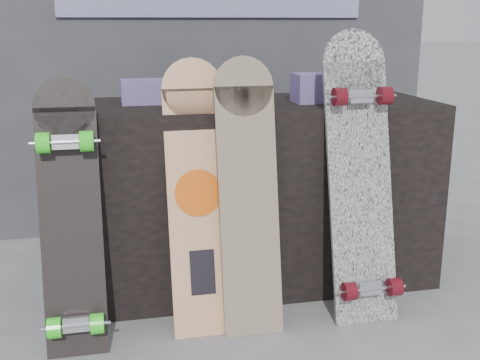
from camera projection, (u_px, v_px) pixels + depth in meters
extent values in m
plane|color=slate|center=(276.00, 331.00, 2.27)|extent=(60.00, 60.00, 0.00)
cube|color=black|center=(246.00, 193.00, 2.64)|extent=(1.60, 0.60, 0.80)
cube|color=#37383D|center=(211.00, 27.00, 3.26)|extent=(2.40, 0.20, 2.20)
cube|color=#463A77|center=(143.00, 92.00, 2.47)|extent=(0.18, 0.12, 0.10)
cube|color=#463A77|center=(311.00, 88.00, 2.52)|extent=(0.14, 0.14, 0.12)
cube|color=#D1B78C|center=(215.00, 95.00, 2.53)|extent=(0.22, 0.10, 0.06)
cube|color=#C4B884|center=(199.00, 213.00, 2.22)|extent=(0.23, 0.24, 0.89)
cylinder|color=#C4B884|center=(192.00, 89.00, 2.22)|extent=(0.23, 0.07, 0.23)
cylinder|color=#EB590E|center=(198.00, 193.00, 2.21)|extent=(0.17, 0.05, 0.17)
cube|color=black|center=(203.00, 272.00, 2.22)|extent=(0.09, 0.04, 0.16)
cube|color=beige|center=(249.00, 212.00, 2.21)|extent=(0.22, 0.20, 0.90)
cylinder|color=beige|center=(244.00, 86.00, 2.19)|extent=(0.22, 0.06, 0.22)
cube|color=white|center=(360.00, 192.00, 2.32)|extent=(0.25, 0.27, 0.98)
cylinder|color=white|center=(354.00, 62.00, 2.31)|extent=(0.25, 0.08, 0.25)
cube|color=silver|center=(370.00, 288.00, 2.29)|extent=(0.09, 0.04, 0.06)
cylinder|color=#500B14|center=(349.00, 291.00, 2.25)|extent=(0.05, 0.07, 0.07)
cylinder|color=#500B14|center=(394.00, 287.00, 2.28)|extent=(0.05, 0.07, 0.07)
cube|color=silver|center=(360.00, 97.00, 2.27)|extent=(0.09, 0.04, 0.06)
cylinder|color=#500B14|center=(339.00, 97.00, 2.24)|extent=(0.05, 0.07, 0.07)
cylinder|color=#500B14|center=(385.00, 96.00, 2.27)|extent=(0.05, 0.07, 0.07)
cube|color=black|center=(72.00, 232.00, 2.08)|extent=(0.21, 0.21, 0.85)
cylinder|color=black|center=(64.00, 107.00, 2.07)|extent=(0.21, 0.06, 0.21)
cube|color=silver|center=(76.00, 324.00, 2.05)|extent=(0.09, 0.04, 0.06)
cylinder|color=#33F722|center=(54.00, 328.00, 2.02)|extent=(0.04, 0.07, 0.07)
cylinder|color=#33F722|center=(97.00, 324.00, 2.05)|extent=(0.04, 0.07, 0.07)
cube|color=silver|center=(65.00, 142.00, 2.03)|extent=(0.09, 0.04, 0.06)
cylinder|color=#33F722|center=(43.00, 143.00, 2.00)|extent=(0.04, 0.07, 0.07)
cylinder|color=#33F722|center=(87.00, 141.00, 2.03)|extent=(0.04, 0.07, 0.07)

